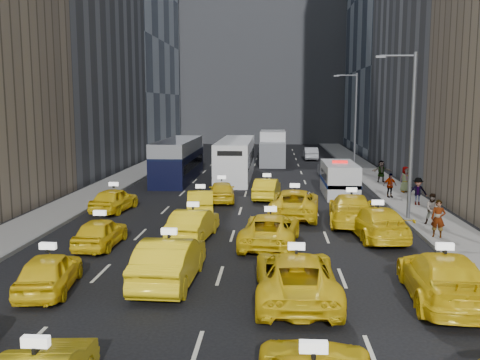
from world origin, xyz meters
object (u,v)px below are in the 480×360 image
object	(u,v)px
nypd_van	(339,180)
pedestrian_0	(438,219)
double_decker	(178,160)
box_truck	(273,148)
city_bus	(236,159)

from	to	relation	value
nypd_van	pedestrian_0	world-z (taller)	nypd_van
double_decker	box_truck	distance (m)	14.26
nypd_van	city_bus	world-z (taller)	city_bus
nypd_van	pedestrian_0	distance (m)	12.50
nypd_van	city_bus	bearing A→B (deg)	127.43
nypd_van	double_decker	distance (m)	14.11
nypd_van	box_truck	distance (m)	19.21
double_decker	pedestrian_0	world-z (taller)	double_decker
nypd_van	box_truck	xyz separation A→B (m)	(-4.67, 18.62, 0.60)
box_truck	pedestrian_0	bearing A→B (deg)	-82.11
city_bus	pedestrian_0	bearing A→B (deg)	-59.70
box_truck	pedestrian_0	distance (m)	31.71
city_bus	pedestrian_0	world-z (taller)	city_bus
double_decker	nypd_van	bearing A→B (deg)	-27.51
box_truck	city_bus	bearing A→B (deg)	-112.82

